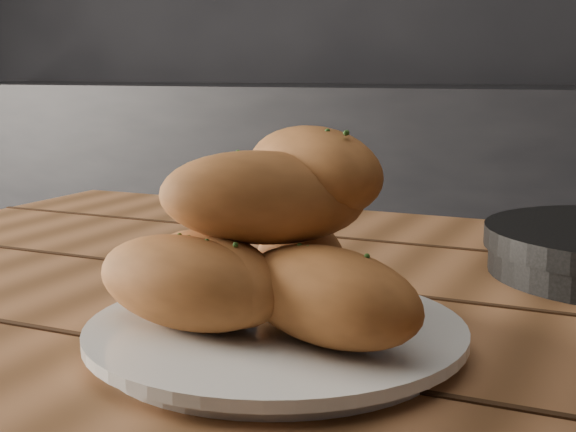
# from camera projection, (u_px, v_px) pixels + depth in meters

# --- Properties ---
(counter) EXTENTS (2.80, 0.60, 0.90)m
(counter) POSITION_uv_depth(u_px,v_px,m) (342.00, 247.00, 2.26)
(counter) COLOR black
(counter) RESTS_ON ground
(plate) EXTENTS (0.26, 0.26, 0.02)m
(plate) POSITION_uv_depth(u_px,v_px,m) (276.00, 335.00, 0.55)
(plate) COLOR silver
(plate) RESTS_ON table
(bread_rolls) EXTENTS (0.26, 0.21, 0.13)m
(bread_rolls) POSITION_uv_depth(u_px,v_px,m) (264.00, 248.00, 0.55)
(bread_rolls) COLOR #A55F2D
(bread_rolls) RESTS_ON plate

